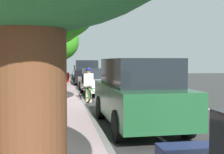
# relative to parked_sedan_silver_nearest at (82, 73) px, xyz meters

# --- Properties ---
(ground) EXTENTS (58.97, 58.97, 0.00)m
(ground) POSITION_rel_parked_sedan_silver_nearest_xyz_m (-0.74, 14.83, -0.75)
(ground) COLOR #353535
(sidewalk) EXTENTS (3.70, 36.86, 0.13)m
(sidewalk) POSITION_rel_parked_sedan_silver_nearest_xyz_m (2.92, 14.83, -0.69)
(sidewalk) COLOR #B7989F
(sidewalk) RESTS_ON ground
(curb_edge) EXTENTS (0.16, 36.86, 0.13)m
(curb_edge) POSITION_rel_parked_sedan_silver_nearest_xyz_m (0.99, 14.83, -0.69)
(curb_edge) COLOR gray
(curb_edge) RESTS_ON ground
(lane_stripe_centre) EXTENTS (0.14, 35.80, 0.01)m
(lane_stripe_centre) POSITION_rel_parked_sedan_silver_nearest_xyz_m (-3.84, 14.30, -0.75)
(lane_stripe_centre) COLOR white
(lane_stripe_centre) RESTS_ON ground
(lane_stripe_bike_edge) EXTENTS (0.12, 36.86, 0.01)m
(lane_stripe_bike_edge) POSITION_rel_parked_sedan_silver_nearest_xyz_m (-0.48, 14.83, -0.75)
(lane_stripe_bike_edge) COLOR white
(lane_stripe_bike_edge) RESTS_ON ground
(parked_sedan_silver_nearest) EXTENTS (1.87, 4.41, 1.52)m
(parked_sedan_silver_nearest) POSITION_rel_parked_sedan_silver_nearest_xyz_m (0.00, 0.00, 0.00)
(parked_sedan_silver_nearest) COLOR #B7BABF
(parked_sedan_silver_nearest) RESTS_ON ground
(parked_suv_black_second) EXTENTS (2.06, 4.74, 1.99)m
(parked_suv_black_second) POSITION_rel_parked_sedan_silver_nearest_xyz_m (0.02, 5.86, 0.27)
(parked_suv_black_second) COLOR black
(parked_suv_black_second) RESTS_ON ground
(parked_sedan_white_mid) EXTENTS (2.07, 4.51, 1.52)m
(parked_sedan_white_mid) POSITION_rel_parked_sedan_silver_nearest_xyz_m (-0.12, 12.53, 0.00)
(parked_sedan_white_mid) COLOR white
(parked_sedan_white_mid) RESTS_ON ground
(parked_suv_green_far) EXTENTS (2.02, 4.73, 1.99)m
(parked_suv_green_far) POSITION_rel_parked_sedan_silver_nearest_xyz_m (-0.23, 21.33, 0.27)
(parked_suv_green_far) COLOR #1E512D
(parked_suv_green_far) RESTS_ON ground
(bicycle_at_curb) EXTENTS (1.26, 1.28, 0.77)m
(bicycle_at_curb) POSITION_rel_parked_sedan_silver_nearest_xyz_m (0.52, 16.46, -0.37)
(bicycle_at_curb) COLOR black
(bicycle_at_curb) RESTS_ON ground
(cyclist_with_backpack) EXTENTS (0.55, 0.54, 1.63)m
(cyclist_with_backpack) POSITION_rel_parked_sedan_silver_nearest_xyz_m (0.74, 15.99, 0.24)
(cyclist_with_backpack) COLOR #C6B284
(cyclist_with_backpack) RESTS_ON ground
(street_tree_near_cyclist) EXTENTS (2.97, 2.97, 4.70)m
(street_tree_near_cyclist) POSITION_rel_parked_sedan_silver_nearest_xyz_m (2.13, 7.14, 2.62)
(street_tree_near_cyclist) COLOR brown
(street_tree_near_cyclist) RESTS_ON sidewalk
(street_tree_mid_block) EXTENTS (2.48, 2.48, 4.90)m
(street_tree_mid_block) POSITION_rel_parked_sedan_silver_nearest_xyz_m (2.13, 13.62, 3.07)
(street_tree_mid_block) COLOR brown
(street_tree_mid_block) RESTS_ON sidewalk
(pedestrian_on_phone) EXTENTS (0.62, 0.25, 1.72)m
(pedestrian_on_phone) POSITION_rel_parked_sedan_silver_nearest_xyz_m (2.85, 20.19, 0.35)
(pedestrian_on_phone) COLOR black
(pedestrian_on_phone) RESTS_ON sidewalk
(fire_hydrant) EXTENTS (0.22, 0.22, 0.84)m
(fire_hydrant) POSITION_rel_parked_sedan_silver_nearest_xyz_m (1.42, 4.23, -0.20)
(fire_hydrant) COLOR red
(fire_hydrant) RESTS_ON sidewalk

